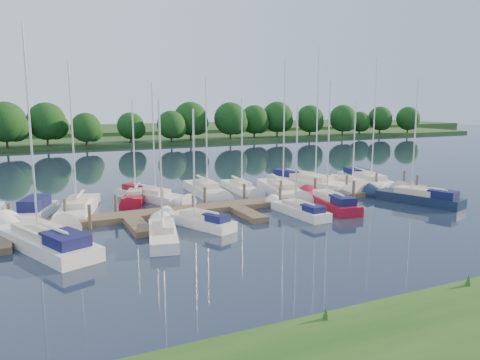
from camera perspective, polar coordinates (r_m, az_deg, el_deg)
name	(u,v)px	position (r m, az deg, el deg)	size (l,w,h in m)	color
ground	(284,235)	(29.69, 5.34, -6.64)	(260.00, 260.00, 0.00)	#192032
dock	(235,208)	(35.91, -0.58, -3.40)	(40.00, 6.00, 0.40)	brown
mooring_pilings	(229,200)	(36.83, -1.31, -2.43)	(38.24, 2.84, 2.00)	#473D33
far_shore	(99,140)	(100.89, -16.85, 4.68)	(180.00, 30.00, 0.60)	#27441A
distant_hill	(83,131)	(125.59, -18.56, 5.68)	(220.00, 40.00, 1.40)	#2C5023
treeline	(128,124)	(88.81, -13.53, 6.67)	(146.75, 9.25, 8.26)	#38281C
motorboat	(34,213)	(36.66, -23.79, -3.70)	(3.61, 6.35, 1.82)	white
sailboat_n_2	(78,211)	(36.57, -19.18, -3.58)	(4.15, 9.05, 11.43)	white
sailboat_n_3	(136,197)	(40.51, -12.56, -2.03)	(3.59, 6.69, 8.66)	maroon
sailboat_n_4	(152,197)	(40.20, -10.66, -1.99)	(4.79, 7.76, 10.15)	white
sailboat_n_5	(206,192)	(41.83, -4.15, -1.43)	(2.29, 8.35, 10.76)	white
sailboat_n_6	(241,189)	(43.28, 0.11, -1.05)	(1.94, 6.95, 8.88)	white
sailboat_n_7	(282,192)	(42.01, 5.15, -1.41)	(3.98, 9.72, 12.20)	white
sailboat_n_8	(312,184)	(45.98, 8.72, -0.45)	(4.98, 10.95, 13.72)	white
sailboat_n_9	(350,186)	(46.04, 13.30, -0.67)	(3.63, 6.61, 8.59)	white
sailboat_n_10	(369,182)	(48.25, 15.44, -0.22)	(4.13, 10.23, 12.78)	white
sailboat_s_0	(42,242)	(29.23, -22.97, -6.96)	(5.53, 10.05, 12.89)	white
sailboat_s_1	(163,235)	(28.89, -9.40, -6.62)	(2.91, 6.80, 8.76)	white
sailboat_s_2	(199,222)	(31.51, -5.06, -5.08)	(3.55, 6.14, 8.14)	white
sailboat_s_3	(298,211)	(34.81, 7.13, -3.71)	(1.87, 6.52, 8.35)	white
sailboat_s_4	(329,203)	(37.54, 10.82, -2.79)	(2.87, 7.98, 10.21)	maroon
sailboat_s_5	(416,199)	(41.08, 20.69, -2.17)	(4.07, 8.08, 10.48)	#101F37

